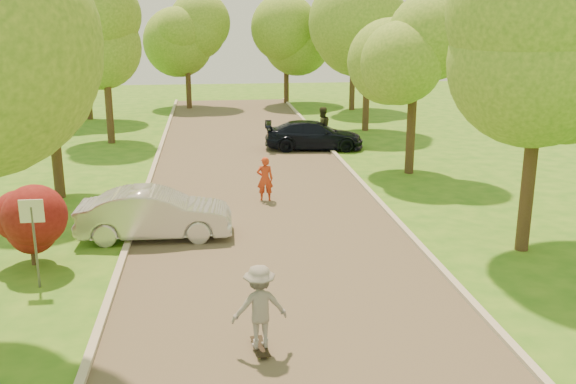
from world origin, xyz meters
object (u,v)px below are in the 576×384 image
silver_sedan (155,214)px  person_olive (322,127)px  street_sign (33,225)px  skateboarder (260,307)px  dark_sedan (314,135)px  longboard (260,347)px  person_striped (265,179)px

silver_sedan → person_olive: size_ratio=2.26×
street_sign → skateboarder: (4.97, -3.64, -0.63)m
dark_sedan → longboard: (-4.13, -18.87, -0.59)m
longboard → skateboarder: skateboarder is taller
dark_sedan → person_olive: size_ratio=2.42×
silver_sedan → longboard: (2.47, -6.89, -0.63)m
person_striped → person_olive: (3.61, 9.18, 0.19)m
silver_sedan → skateboarder: bearing=-159.0°
skateboarder → person_olive: (4.63, 19.51, 0.03)m
silver_sedan → person_striped: (3.49, 3.43, 0.06)m
dark_sedan → person_olive: person_olive is taller
street_sign → person_olive: (9.60, 15.86, -0.59)m
silver_sedan → dark_sedan: size_ratio=0.94×
dark_sedan → skateboarder: (-4.13, -18.87, 0.25)m
silver_sedan → dark_sedan: (6.60, 11.98, -0.04)m
street_sign → silver_sedan: 4.18m
street_sign → person_olive: street_sign is taller
silver_sedan → dark_sedan: 13.68m
street_sign → dark_sedan: street_sign is taller
longboard → person_striped: size_ratio=0.56×
silver_sedan → skateboarder: size_ratio=2.66×
longboard → person_striped: bearing=-102.6°
silver_sedan → longboard: bearing=-159.0°
skateboarder → street_sign: bearing=-43.3°
person_striped → skateboarder: bearing=85.9°
person_striped → dark_sedan: bearing=-108.5°
dark_sedan → person_olive: (0.50, 0.63, 0.29)m
silver_sedan → skateboarder: (2.47, -6.89, 0.21)m
street_sign → longboard: 6.34m
person_striped → person_olive: 9.87m
person_olive → dark_sedan: bearing=30.4°
silver_sedan → longboard: silver_sedan is taller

